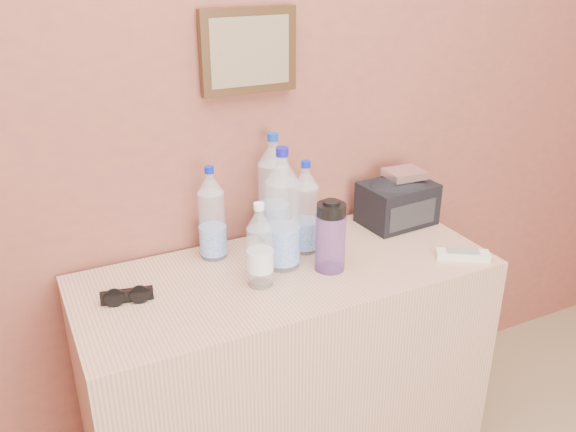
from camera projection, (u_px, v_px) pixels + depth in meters
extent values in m
plane|color=brown|center=(203.00, 70.00, 1.79)|extent=(4.00, 0.00, 4.00)
cube|color=tan|center=(287.00, 375.00, 2.00)|extent=(1.27, 0.53, 0.79)
cylinder|color=silver|center=(212.00, 218.00, 1.87)|extent=(0.08, 0.08, 0.26)
cylinder|color=#081DB7|center=(209.00, 170.00, 1.80)|extent=(0.03, 0.03, 0.02)
cylinder|color=white|center=(273.00, 194.00, 1.97)|extent=(0.10, 0.10, 0.32)
cylinder|color=#0B39B9|center=(273.00, 137.00, 1.89)|extent=(0.04, 0.04, 0.02)
cylinder|color=white|center=(305.00, 212.00, 1.91)|extent=(0.08, 0.08, 0.26)
cylinder|color=#0B1FA8|center=(306.00, 164.00, 1.84)|extent=(0.03, 0.03, 0.02)
cylinder|color=silver|center=(282.00, 216.00, 1.80)|extent=(0.10, 0.10, 0.33)
cylinder|color=#1115A3|center=(282.00, 152.00, 1.72)|extent=(0.04, 0.04, 0.02)
cylinder|color=silver|center=(260.00, 250.00, 1.72)|extent=(0.07, 0.07, 0.22)
cylinder|color=white|center=(259.00, 206.00, 1.66)|extent=(0.03, 0.03, 0.02)
cylinder|color=#633C8C|center=(330.00, 242.00, 1.81)|extent=(0.09, 0.09, 0.18)
cylinder|color=black|center=(331.00, 208.00, 1.76)|extent=(0.09, 0.09, 0.05)
cube|color=beige|center=(463.00, 255.00, 1.90)|extent=(0.17, 0.13, 0.02)
cube|color=silver|center=(404.00, 174.00, 2.09)|extent=(0.13, 0.11, 0.03)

